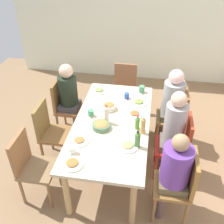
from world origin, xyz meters
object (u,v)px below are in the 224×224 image
plate_2 (99,90)px  bowl_0 (101,125)px  cup_0 (127,96)px  chair_2 (178,144)px  plate_4 (79,140)px  plate_5 (139,102)px  chair_0 (125,87)px  bowl_1 (109,106)px  dining_table (112,127)px  person_3 (172,102)px  cup_1 (142,89)px  bottle_1 (143,125)px  plate_3 (135,114)px  bottle_0 (137,140)px  cup_3 (72,150)px  bottle_2 (107,114)px  chair_3 (176,115)px  chair_6 (180,183)px  chair_1 (50,130)px  chair_5 (65,105)px  plate_0 (72,163)px  bottle_3 (137,123)px  cup_2 (91,113)px  person_5 (69,94)px  person_6 (174,170)px  person_2 (173,129)px

plate_2 → bowl_0: bowl_0 is taller
cup_0 → chair_2: bearing=51.5°
plate_4 → plate_5: same height
chair_0 → bowl_1: chair_0 is taller
dining_table → person_3: bearing=129.9°
chair_2 → cup_1: chair_2 is taller
bottle_1 → plate_3: bearing=-160.5°
plate_5 → cup_0: cup_0 is taller
cup_1 → chair_2: bearing=33.8°
bottle_0 → plate_5: bearing=-176.7°
plate_3 → cup_3: size_ratio=1.76×
cup_3 → bottle_2: bottle_2 is taller
chair_3 → bottle_0: (1.03, -0.50, 0.35)m
chair_6 → cup_0: chair_6 is taller
chair_1 → dining_table: bearing=90.0°
chair_5 → bowl_0: (0.77, 0.74, 0.28)m
plate_0 → bottle_3: size_ratio=1.26×
dining_table → chair_0: bearing=180.0°
plate_3 → bottle_2: 0.41m
plate_4 → bottle_3: bottle_3 is taller
plate_4 → cup_2: cup_2 is taller
chair_6 → plate_3: size_ratio=4.16×
person_5 → person_6: size_ratio=1.03×
person_2 → chair_3: bearing=171.7°
chair_3 → bottle_3: 0.94m
bottle_0 → bottle_3: bearing=-175.3°
chair_0 → plate_5: chair_0 is taller
bottle_3 → bottle_1: bearing=43.2°
cup_3 → bowl_0: bearing=155.1°
person_6 → bottle_0: 0.49m
bowl_0 → bottle_2: size_ratio=0.85×
plate_4 → cup_0: 1.09m
person_3 → chair_5: person_3 is taller
person_6 → plate_3: size_ratio=5.35×
person_5 → cup_0: bearing=86.7°
bottle_3 → plate_0: bearing=-40.9°
chair_0 → plate_4: 1.80m
chair_6 → plate_3: 1.04m
person_2 → cup_2: bearing=-94.7°
person_2 → bowl_1: (-0.27, -0.84, 0.06)m
plate_0 → cup_1: size_ratio=1.97×
dining_table → plate_0: (0.78, -0.28, 0.10)m
chair_0 → cup_1: chair_0 is taller
chair_6 → plate_5: chair_6 is taller
bowl_1 → cup_3: (0.90, -0.25, 0.00)m
chair_6 → cup_0: 1.44m
chair_2 → plate_0: chair_2 is taller
chair_1 → bottle_3: 1.21m
chair_3 → bowl_0: 1.26m
cup_2 → bottle_3: bearing=74.7°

